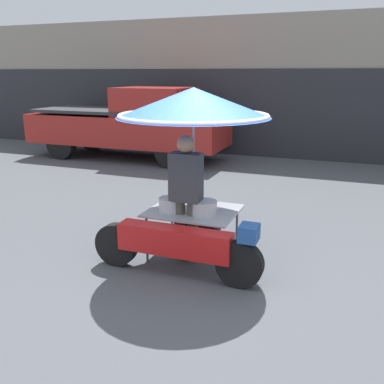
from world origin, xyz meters
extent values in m
plane|color=#4C4F54|center=(0.00, 0.00, 0.00)|extent=(36.00, 36.00, 0.00)
cube|color=gray|center=(0.00, 8.56, 1.90)|extent=(28.00, 2.00, 3.79)
cube|color=#28282D|center=(0.00, 7.53, 1.20)|extent=(23.80, 0.06, 2.40)
cylinder|color=black|center=(0.52, -0.12, 0.27)|extent=(0.53, 0.14, 0.53)
cylinder|color=black|center=(-1.04, -0.12, 0.27)|extent=(0.53, 0.14, 0.53)
cube|color=red|center=(-0.26, -0.12, 0.43)|extent=(1.37, 0.24, 0.32)
cube|color=#234C93|center=(0.61, -0.12, 0.65)|extent=(0.20, 0.24, 0.18)
cylinder|color=black|center=(-0.26, 0.77, 0.24)|extent=(0.48, 0.14, 0.48)
cylinder|color=#515156|center=(0.21, 0.10, 0.30)|extent=(0.03, 0.03, 0.60)
cylinder|color=#515156|center=(0.21, 0.88, 0.30)|extent=(0.03, 0.03, 0.60)
cylinder|color=#515156|center=(-0.73, 0.10, 0.30)|extent=(0.03, 0.03, 0.60)
cylinder|color=#515156|center=(-0.73, 0.88, 0.30)|extent=(0.03, 0.03, 0.60)
cube|color=#9E9EA3|center=(-0.26, 0.49, 0.61)|extent=(1.11, 0.92, 0.02)
cylinder|color=#B2B2B7|center=(-0.26, 0.49, 1.20)|extent=(0.03, 0.03, 1.17)
cone|color=blue|center=(-0.26, 0.49, 1.96)|extent=(1.86, 1.86, 0.35)
torus|color=white|center=(-0.26, 0.49, 1.81)|extent=(1.81, 1.81, 0.05)
cylinder|color=#B7B7BC|center=(-0.51, 0.33, 0.71)|extent=(0.29, 0.29, 0.18)
cylinder|color=#B7B7BC|center=(-0.07, 0.35, 0.71)|extent=(0.32, 0.32, 0.18)
cylinder|color=#4C473D|center=(-0.38, 0.31, 0.39)|extent=(0.14, 0.14, 0.79)
cylinder|color=#4C473D|center=(-0.20, 0.31, 0.39)|extent=(0.14, 0.14, 0.79)
cube|color=#38383D|center=(-0.29, 0.31, 1.09)|extent=(0.38, 0.22, 0.59)
sphere|color=#A87A5B|center=(-0.29, 0.31, 1.49)|extent=(0.21, 0.21, 0.21)
cylinder|color=black|center=(-2.65, 5.21, 0.41)|extent=(0.82, 0.24, 0.82)
cylinder|color=black|center=(-2.65, 6.71, 0.41)|extent=(0.82, 0.24, 0.82)
cylinder|color=black|center=(-5.94, 5.21, 0.41)|extent=(0.82, 0.24, 0.82)
cylinder|color=black|center=(-5.94, 6.71, 0.41)|extent=(0.82, 0.24, 0.82)
cube|color=#A3231E|center=(-4.29, 5.96, 0.80)|extent=(5.48, 1.76, 0.78)
cube|color=#A3231E|center=(-3.41, 5.96, 1.56)|extent=(1.86, 1.62, 0.74)
cube|color=#2D2D33|center=(-5.39, 5.96, 1.29)|extent=(2.85, 1.69, 0.08)
camera|label=1|loc=(1.58, -4.34, 2.31)|focal=40.00mm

